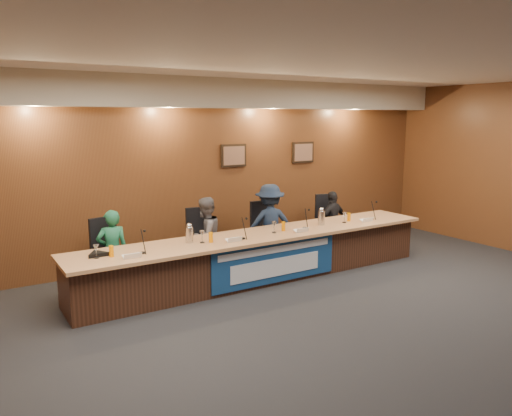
# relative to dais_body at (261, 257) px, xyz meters

# --- Properties ---
(floor) EXTENTS (10.00, 10.00, 0.00)m
(floor) POSITION_rel_dais_body_xyz_m (0.00, -2.40, -0.35)
(floor) COLOR black
(floor) RESTS_ON ground
(ceiling) EXTENTS (10.00, 8.00, 0.04)m
(ceiling) POSITION_rel_dais_body_xyz_m (0.00, -2.40, 2.85)
(ceiling) COLOR silver
(ceiling) RESTS_ON wall_back
(wall_back) EXTENTS (10.00, 0.04, 3.20)m
(wall_back) POSITION_rel_dais_body_xyz_m (0.00, 1.60, 1.25)
(wall_back) COLOR #593119
(wall_back) RESTS_ON floor
(soffit) EXTENTS (10.00, 0.50, 0.50)m
(soffit) POSITION_rel_dais_body_xyz_m (0.00, 1.35, 2.60)
(soffit) COLOR beige
(soffit) RESTS_ON wall_back
(dais_body) EXTENTS (6.00, 0.80, 0.70)m
(dais_body) POSITION_rel_dais_body_xyz_m (0.00, 0.00, 0.00)
(dais_body) COLOR #3A2014
(dais_body) RESTS_ON floor
(dais_top) EXTENTS (6.10, 0.95, 0.05)m
(dais_top) POSITION_rel_dais_body_xyz_m (0.00, -0.05, 0.38)
(dais_top) COLOR tan
(dais_top) RESTS_ON dais_body
(banner) EXTENTS (2.20, 0.02, 0.65)m
(banner) POSITION_rel_dais_body_xyz_m (0.00, -0.41, 0.03)
(banner) COLOR navy
(banner) RESTS_ON dais_body
(banner_text_upper) EXTENTS (2.00, 0.01, 0.10)m
(banner_text_upper) POSITION_rel_dais_body_xyz_m (0.00, -0.43, 0.23)
(banner_text_upper) COLOR silver
(banner_text_upper) RESTS_ON banner
(banner_text_lower) EXTENTS (1.60, 0.01, 0.28)m
(banner_text_lower) POSITION_rel_dais_body_xyz_m (0.00, -0.43, -0.05)
(banner_text_lower) COLOR silver
(banner_text_lower) RESTS_ON banner
(wall_photo_left) EXTENTS (0.52, 0.04, 0.42)m
(wall_photo_left) POSITION_rel_dais_body_xyz_m (0.40, 1.57, 1.50)
(wall_photo_left) COLOR black
(wall_photo_left) RESTS_ON wall_back
(wall_photo_right) EXTENTS (0.52, 0.04, 0.42)m
(wall_photo_right) POSITION_rel_dais_body_xyz_m (2.00, 1.57, 1.50)
(wall_photo_right) COLOR black
(wall_photo_right) RESTS_ON wall_back
(panelist_a) EXTENTS (0.48, 0.35, 1.23)m
(panelist_a) POSITION_rel_dais_body_xyz_m (-2.17, 0.65, 0.27)
(panelist_a) COLOR #1C6343
(panelist_a) RESTS_ON floor
(panelist_b) EXTENTS (0.77, 0.71, 1.29)m
(panelist_b) POSITION_rel_dais_body_xyz_m (-0.66, 0.65, 0.29)
(panelist_b) COLOR #57555B
(panelist_b) RESTS_ON floor
(panelist_c) EXTENTS (1.02, 0.77, 1.41)m
(panelist_c) POSITION_rel_dais_body_xyz_m (0.59, 0.65, 0.35)
(panelist_c) COLOR #15233A
(panelist_c) RESTS_ON floor
(panelist_d) EXTENTS (0.73, 0.40, 1.18)m
(panelist_d) POSITION_rel_dais_body_xyz_m (2.03, 0.65, 0.24)
(panelist_d) COLOR black
(panelist_d) RESTS_ON floor
(office_chair_a) EXTENTS (0.56, 0.56, 0.08)m
(office_chair_a) POSITION_rel_dais_body_xyz_m (-2.17, 0.75, 0.13)
(office_chair_a) COLOR black
(office_chair_a) RESTS_ON floor
(office_chair_b) EXTENTS (0.54, 0.54, 0.08)m
(office_chair_b) POSITION_rel_dais_body_xyz_m (-0.66, 0.75, 0.13)
(office_chair_b) COLOR black
(office_chair_b) RESTS_ON floor
(office_chair_c) EXTENTS (0.53, 0.53, 0.08)m
(office_chair_c) POSITION_rel_dais_body_xyz_m (0.59, 0.75, 0.13)
(office_chair_c) COLOR black
(office_chair_c) RESTS_ON floor
(office_chair_d) EXTENTS (0.62, 0.62, 0.08)m
(office_chair_d) POSITION_rel_dais_body_xyz_m (2.03, 0.75, 0.13)
(office_chair_d) COLOR black
(office_chair_d) RESTS_ON floor
(nameplate_a) EXTENTS (0.24, 0.08, 0.10)m
(nameplate_a) POSITION_rel_dais_body_xyz_m (-2.18, -0.34, 0.45)
(nameplate_a) COLOR white
(nameplate_a) RESTS_ON dais_top
(microphone_a) EXTENTS (0.07, 0.07, 0.02)m
(microphone_a) POSITION_rel_dais_body_xyz_m (-1.99, -0.17, 0.41)
(microphone_a) COLOR black
(microphone_a) RESTS_ON dais_top
(juice_glass_a) EXTENTS (0.06, 0.06, 0.15)m
(juice_glass_a) POSITION_rel_dais_body_xyz_m (-2.39, -0.11, 0.47)
(juice_glass_a) COLOR #FB8B00
(juice_glass_a) RESTS_ON dais_top
(water_glass_a) EXTENTS (0.08, 0.08, 0.18)m
(water_glass_a) POSITION_rel_dais_body_xyz_m (-2.58, -0.07, 0.49)
(water_glass_a) COLOR silver
(water_glass_a) RESTS_ON dais_top
(nameplate_b) EXTENTS (0.24, 0.08, 0.10)m
(nameplate_b) POSITION_rel_dais_body_xyz_m (-0.64, -0.28, 0.45)
(nameplate_b) COLOR white
(nameplate_b) RESTS_ON dais_top
(microphone_b) EXTENTS (0.07, 0.07, 0.02)m
(microphone_b) POSITION_rel_dais_body_xyz_m (-0.44, -0.19, 0.41)
(microphone_b) COLOR black
(microphone_b) RESTS_ON dais_top
(juice_glass_b) EXTENTS (0.06, 0.06, 0.15)m
(juice_glass_b) POSITION_rel_dais_body_xyz_m (-0.94, -0.11, 0.47)
(juice_glass_b) COLOR #FB8B00
(juice_glass_b) RESTS_ON dais_top
(water_glass_b) EXTENTS (0.08, 0.08, 0.18)m
(water_glass_b) POSITION_rel_dais_body_xyz_m (-1.06, -0.07, 0.49)
(water_glass_b) COLOR silver
(water_glass_b) RESTS_ON dais_top
(nameplate_c) EXTENTS (0.24, 0.08, 0.10)m
(nameplate_c) POSITION_rel_dais_body_xyz_m (0.57, -0.32, 0.45)
(nameplate_c) COLOR white
(nameplate_c) RESTS_ON dais_top
(microphone_c) EXTENTS (0.07, 0.07, 0.02)m
(microphone_c) POSITION_rel_dais_body_xyz_m (0.77, -0.11, 0.41)
(microphone_c) COLOR black
(microphone_c) RESTS_ON dais_top
(juice_glass_c) EXTENTS (0.06, 0.06, 0.15)m
(juice_glass_c) POSITION_rel_dais_body_xyz_m (0.38, -0.07, 0.47)
(juice_glass_c) COLOR #FB8B00
(juice_glass_c) RESTS_ON dais_top
(water_glass_c) EXTENTS (0.08, 0.08, 0.18)m
(water_glass_c) POSITION_rel_dais_body_xyz_m (0.18, -0.09, 0.49)
(water_glass_c) COLOR silver
(water_glass_c) RESTS_ON dais_top
(nameplate_d) EXTENTS (0.24, 0.08, 0.10)m
(nameplate_d) POSITION_rel_dais_body_xyz_m (2.03, -0.28, 0.45)
(nameplate_d) COLOR white
(nameplate_d) RESTS_ON dais_top
(microphone_d) EXTENTS (0.07, 0.07, 0.02)m
(microphone_d) POSITION_rel_dais_body_xyz_m (2.24, -0.16, 0.41)
(microphone_d) COLOR black
(microphone_d) RESTS_ON dais_top
(juice_glass_d) EXTENTS (0.06, 0.06, 0.15)m
(juice_glass_d) POSITION_rel_dais_body_xyz_m (1.78, -0.06, 0.47)
(juice_glass_d) COLOR #FB8B00
(juice_glass_d) RESTS_ON dais_top
(water_glass_d) EXTENTS (0.08, 0.08, 0.18)m
(water_glass_d) POSITION_rel_dais_body_xyz_m (1.64, -0.11, 0.49)
(water_glass_d) COLOR silver
(water_glass_d) RESTS_ON dais_top
(carafe_left) EXTENTS (0.11, 0.11, 0.23)m
(carafe_left) POSITION_rel_dais_body_xyz_m (-1.21, 0.04, 0.51)
(carafe_left) COLOR silver
(carafe_left) RESTS_ON dais_top
(carafe_right) EXTENTS (0.11, 0.11, 0.24)m
(carafe_right) POSITION_rel_dais_body_xyz_m (1.19, -0.03, 0.52)
(carafe_right) COLOR silver
(carafe_right) RESTS_ON dais_top
(speakerphone) EXTENTS (0.32, 0.32, 0.05)m
(speakerphone) POSITION_rel_dais_body_xyz_m (-2.54, 0.03, 0.43)
(speakerphone) COLOR black
(speakerphone) RESTS_ON dais_top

